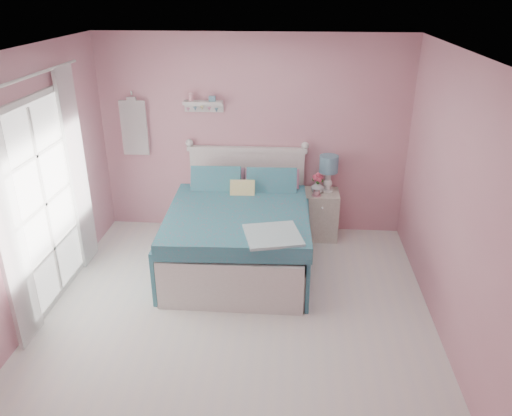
# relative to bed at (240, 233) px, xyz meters

# --- Properties ---
(floor) EXTENTS (4.50, 4.50, 0.00)m
(floor) POSITION_rel_bed_xyz_m (0.08, -1.23, -0.40)
(floor) COLOR white
(floor) RESTS_ON ground
(room_shell) EXTENTS (4.50, 4.50, 4.50)m
(room_shell) POSITION_rel_bed_xyz_m (0.08, -1.23, 1.18)
(room_shell) COLOR #C47C8C
(room_shell) RESTS_ON floor
(bed) EXTENTS (1.66, 2.05, 1.17)m
(bed) POSITION_rel_bed_xyz_m (0.00, 0.00, 0.00)
(bed) COLOR silver
(bed) RESTS_ON floor
(nightstand) EXTENTS (0.44, 0.44, 0.64)m
(nightstand) POSITION_rel_bed_xyz_m (1.00, 0.78, -0.08)
(nightstand) COLOR beige
(nightstand) RESTS_ON floor
(table_lamp) EXTENTS (0.24, 0.24, 0.48)m
(table_lamp) POSITION_rel_bed_xyz_m (1.07, 0.83, 0.58)
(table_lamp) COLOR white
(table_lamp) RESTS_ON nightstand
(vase) EXTENTS (0.17, 0.17, 0.17)m
(vase) POSITION_rel_bed_xyz_m (0.93, 0.76, 0.33)
(vase) COLOR silver
(vase) RESTS_ON nightstand
(teacup) EXTENTS (0.11, 0.11, 0.07)m
(teacup) POSITION_rel_bed_xyz_m (0.92, 0.65, 0.28)
(teacup) COLOR #C48391
(teacup) RESTS_ON nightstand
(roses) EXTENTS (0.14, 0.11, 0.12)m
(roses) POSITION_rel_bed_xyz_m (0.93, 0.76, 0.45)
(roses) COLOR #E54E6B
(roses) RESTS_ON vase
(wall_shelf) EXTENTS (0.50, 0.15, 0.25)m
(wall_shelf) POSITION_rel_bed_xyz_m (-0.55, 0.96, 1.33)
(wall_shelf) COLOR silver
(wall_shelf) RESTS_ON room_shell
(hanging_dress) EXTENTS (0.34, 0.03, 0.72)m
(hanging_dress) POSITION_rel_bed_xyz_m (-1.48, 0.95, 1.00)
(hanging_dress) COLOR white
(hanging_dress) RESTS_ON room_shell
(french_door) EXTENTS (0.04, 1.32, 2.16)m
(french_door) POSITION_rel_bed_xyz_m (-1.90, -0.83, 0.67)
(french_door) COLOR silver
(french_door) RESTS_ON floor
(curtain_near) EXTENTS (0.04, 0.40, 2.32)m
(curtain_near) POSITION_rel_bed_xyz_m (-1.84, -1.58, 0.78)
(curtain_near) COLOR white
(curtain_near) RESTS_ON floor
(curtain_far) EXTENTS (0.04, 0.40, 2.32)m
(curtain_far) POSITION_rel_bed_xyz_m (-1.84, -0.09, 0.78)
(curtain_far) COLOR white
(curtain_far) RESTS_ON floor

